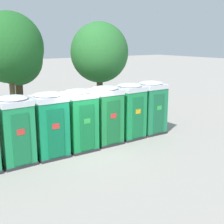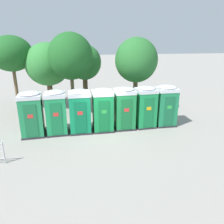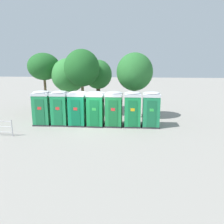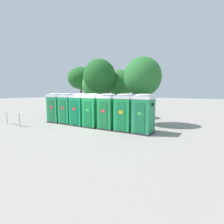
{
  "view_description": "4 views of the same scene",
  "coord_description": "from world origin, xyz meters",
  "px_view_note": "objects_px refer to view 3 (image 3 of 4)",
  "views": [
    {
      "loc": [
        -5.91,
        -10.6,
        4.46
      ],
      "look_at": [
        1.65,
        0.32,
        1.36
      ],
      "focal_mm": 50.0,
      "sensor_mm": 36.0,
      "label": 1
    },
    {
      "loc": [
        -1.58,
        -11.83,
        5.31
      ],
      "look_at": [
        0.56,
        0.29,
        1.08
      ],
      "focal_mm": 35.0,
      "sensor_mm": 36.0,
      "label": 2
    },
    {
      "loc": [
        2.81,
        -15.03,
        4.44
      ],
      "look_at": [
        1.19,
        0.31,
        1.04
      ],
      "focal_mm": 35.0,
      "sensor_mm": 36.0,
      "label": 3
    },
    {
      "loc": [
        8.23,
        -9.92,
        2.71
      ],
      "look_at": [
        1.66,
        0.32,
        1.24
      ],
      "focal_mm": 28.0,
      "sensor_mm": 36.0,
      "label": 4
    }
  ],
  "objects_px": {
    "street_tree_1": "(44,67)",
    "street_tree_3": "(69,75)",
    "portapotty_6": "(151,109)",
    "street_tree_4": "(82,68)",
    "portapotty_1": "(60,108)",
    "street_tree_2": "(135,72)",
    "portapotty_4": "(114,109)",
    "portapotty_2": "(78,108)",
    "portapotty_5": "(132,109)",
    "street_tree_0": "(98,75)",
    "portapotty_0": "(42,108)",
    "portapotty_3": "(96,109)"
  },
  "relations": [
    {
      "from": "portapotty_6",
      "to": "street_tree_0",
      "type": "bearing_deg",
      "value": 132.24
    },
    {
      "from": "portapotty_1",
      "to": "street_tree_1",
      "type": "height_order",
      "value": "street_tree_1"
    },
    {
      "from": "portapotty_1",
      "to": "street_tree_3",
      "type": "relative_size",
      "value": 0.51
    },
    {
      "from": "portapotty_2",
      "to": "portapotty_0",
      "type": "bearing_deg",
      "value": -178.71
    },
    {
      "from": "street_tree_2",
      "to": "portapotty_5",
      "type": "bearing_deg",
      "value": -92.15
    },
    {
      "from": "portapotty_4",
      "to": "street_tree_0",
      "type": "bearing_deg",
      "value": 111.05
    },
    {
      "from": "portapotty_3",
      "to": "portapotty_6",
      "type": "distance_m",
      "value": 3.99
    },
    {
      "from": "portapotty_2",
      "to": "street_tree_3",
      "type": "relative_size",
      "value": 0.51
    },
    {
      "from": "portapotty_4",
      "to": "street_tree_4",
      "type": "height_order",
      "value": "street_tree_4"
    },
    {
      "from": "street_tree_4",
      "to": "portapotty_4",
      "type": "bearing_deg",
      "value": -45.36
    },
    {
      "from": "portapotty_5",
      "to": "street_tree_0",
      "type": "xyz_separation_m",
      "value": [
        -3.34,
        5.17,
        2.15
      ]
    },
    {
      "from": "portapotty_0",
      "to": "street_tree_2",
      "type": "height_order",
      "value": "street_tree_2"
    },
    {
      "from": "portapotty_2",
      "to": "street_tree_1",
      "type": "height_order",
      "value": "street_tree_1"
    },
    {
      "from": "street_tree_0",
      "to": "street_tree_3",
      "type": "relative_size",
      "value": 0.97
    },
    {
      "from": "portapotty_2",
      "to": "portapotty_3",
      "type": "xyz_separation_m",
      "value": [
        1.33,
        0.0,
        0.0
      ]
    },
    {
      "from": "portapotty_3",
      "to": "portapotty_5",
      "type": "distance_m",
      "value": 2.66
    },
    {
      "from": "portapotty_5",
      "to": "portapotty_6",
      "type": "xyz_separation_m",
      "value": [
        1.33,
        0.03,
        -0.0
      ]
    },
    {
      "from": "street_tree_1",
      "to": "street_tree_3",
      "type": "distance_m",
      "value": 2.62
    },
    {
      "from": "portapotty_0",
      "to": "portapotty_2",
      "type": "relative_size",
      "value": 1.0
    },
    {
      "from": "portapotty_1",
      "to": "street_tree_3",
      "type": "xyz_separation_m",
      "value": [
        -0.77,
        5.1,
        2.09
      ]
    },
    {
      "from": "portapotty_0",
      "to": "portapotty_1",
      "type": "distance_m",
      "value": 1.33
    },
    {
      "from": "street_tree_3",
      "to": "street_tree_4",
      "type": "xyz_separation_m",
      "value": [
        1.74,
        -1.95,
        0.72
      ]
    },
    {
      "from": "portapotty_0",
      "to": "portapotty_4",
      "type": "bearing_deg",
      "value": 1.68
    },
    {
      "from": "portapotty_2",
      "to": "portapotty_4",
      "type": "xyz_separation_m",
      "value": [
        2.66,
        0.1,
        0.0
      ]
    },
    {
      "from": "portapotty_0",
      "to": "street_tree_4",
      "type": "height_order",
      "value": "street_tree_4"
    },
    {
      "from": "street_tree_2",
      "to": "portapotty_1",
      "type": "bearing_deg",
      "value": -152.56
    },
    {
      "from": "portapotty_2",
      "to": "portapotty_6",
      "type": "bearing_deg",
      "value": 1.89
    },
    {
      "from": "street_tree_2",
      "to": "portapotty_4",
      "type": "bearing_deg",
      "value": -117.69
    },
    {
      "from": "street_tree_0",
      "to": "street_tree_3",
      "type": "bearing_deg",
      "value": -175.72
    },
    {
      "from": "portapotty_6",
      "to": "portapotty_3",
      "type": "bearing_deg",
      "value": -177.5
    },
    {
      "from": "portapotty_6",
      "to": "street_tree_3",
      "type": "xyz_separation_m",
      "value": [
        -7.42,
        4.93,
        2.09
      ]
    },
    {
      "from": "street_tree_4",
      "to": "portapotty_6",
      "type": "bearing_deg",
      "value": -27.69
    },
    {
      "from": "portapotty_6",
      "to": "street_tree_1",
      "type": "distance_m",
      "value": 11.5
    },
    {
      "from": "street_tree_4",
      "to": "street_tree_2",
      "type": "bearing_deg",
      "value": -4.32
    },
    {
      "from": "street_tree_3",
      "to": "portapotty_5",
      "type": "bearing_deg",
      "value": -39.19
    },
    {
      "from": "street_tree_1",
      "to": "portapotty_5",
      "type": "bearing_deg",
      "value": -30.76
    },
    {
      "from": "portapotty_6",
      "to": "street_tree_4",
      "type": "height_order",
      "value": "street_tree_4"
    },
    {
      "from": "portapotty_0",
      "to": "street_tree_4",
      "type": "bearing_deg",
      "value": 54.52
    },
    {
      "from": "portapotty_2",
      "to": "portapotty_3",
      "type": "bearing_deg",
      "value": 0.06
    },
    {
      "from": "portapotty_3",
      "to": "portapotty_6",
      "type": "height_order",
      "value": "same"
    },
    {
      "from": "street_tree_2",
      "to": "street_tree_4",
      "type": "distance_m",
      "value": 4.47
    },
    {
      "from": "street_tree_1",
      "to": "street_tree_3",
      "type": "bearing_deg",
      "value": -3.23
    },
    {
      "from": "street_tree_2",
      "to": "street_tree_1",
      "type": "bearing_deg",
      "value": 164.36
    },
    {
      "from": "portapotty_3",
      "to": "street_tree_2",
      "type": "distance_m",
      "value": 4.67
    },
    {
      "from": "portapotty_4",
      "to": "street_tree_3",
      "type": "height_order",
      "value": "street_tree_3"
    },
    {
      "from": "street_tree_3",
      "to": "street_tree_4",
      "type": "relative_size",
      "value": 0.88
    },
    {
      "from": "portapotty_1",
      "to": "portapotty_6",
      "type": "bearing_deg",
      "value": 1.45
    },
    {
      "from": "portapotty_2",
      "to": "portapotty_5",
      "type": "bearing_deg",
      "value": 2.06
    },
    {
      "from": "portapotty_2",
      "to": "portapotty_3",
      "type": "relative_size",
      "value": 1.0
    },
    {
      "from": "portapotty_4",
      "to": "portapotty_1",
      "type": "bearing_deg",
      "value": -178.74
    }
  ]
}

